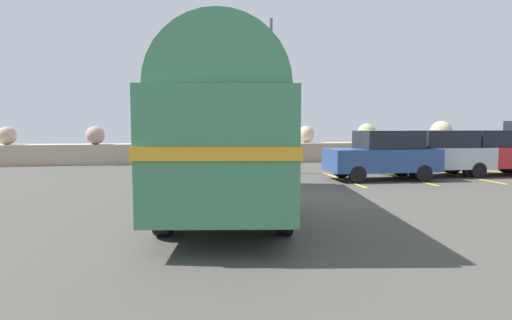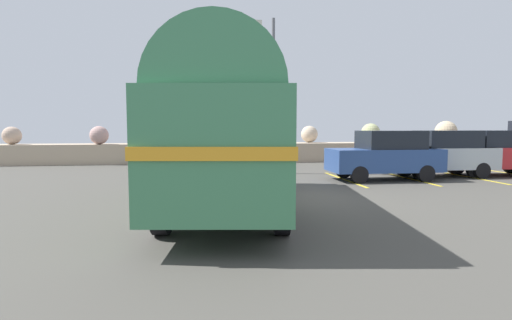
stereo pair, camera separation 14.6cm
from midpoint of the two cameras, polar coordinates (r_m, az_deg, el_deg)
name	(u,v)px [view 2 (the right image)]	position (r m, az deg, el deg)	size (l,w,h in m)	color
ground	(287,198)	(11.34, 4.86, -5.43)	(32.00, 26.00, 0.02)	#47453F
breakwater	(248,150)	(22.89, -1.03, 1.40)	(31.36, 2.05, 2.40)	tan
parking_lines	(469,177)	(18.03, 28.45, -2.16)	(10.52, 4.40, 0.01)	gold
vintage_coach	(230,125)	(9.85, -3.30, 4.98)	(3.58, 8.83, 3.70)	black
parked_car_nearest	(385,155)	(15.73, 18.35, 0.71)	(4.11, 1.74, 1.86)	black
parked_car_middle	(442,153)	(17.64, 25.36, 0.91)	(4.13, 1.79, 1.86)	black
parked_car_far	(496,152)	(19.13, 31.38, 0.93)	(4.24, 2.07, 1.86)	black
lamp_post	(271,88)	(17.18, 2.41, 10.35)	(0.95, 0.60, 6.57)	#5B5B60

